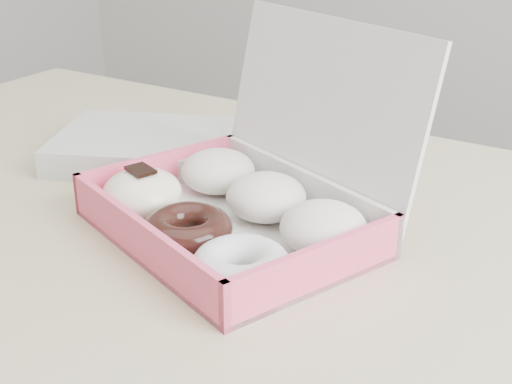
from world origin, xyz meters
The scene contains 3 objects.
table centered at (0.00, 0.00, 0.67)m, with size 1.20×0.80×0.75m.
donut_box centered at (0.14, -0.03, 0.79)m, with size 0.39×0.37×0.23m.
newspapers centered at (-0.10, 0.09, 0.77)m, with size 0.24×0.19×0.04m, color silver.
Camera 1 is at (0.54, -0.65, 1.13)m, focal length 50.00 mm.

